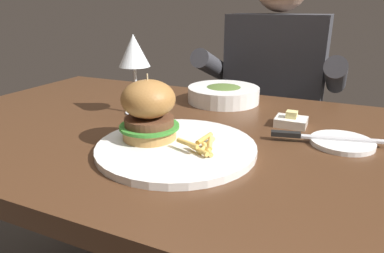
{
  "coord_description": "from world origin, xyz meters",
  "views": [
    {
      "loc": [
        0.23,
        -0.67,
        1.01
      ],
      "look_at": [
        -0.03,
        -0.09,
        0.78
      ],
      "focal_mm": 32.0,
      "sensor_mm": 36.0,
      "label": 1
    }
  ],
  "objects_px": {
    "bread_plate": "(342,142)",
    "butter_dish": "(291,121)",
    "main_plate": "(176,148)",
    "soup_bowl": "(223,94)",
    "wine_glass": "(134,53)",
    "diner_person": "(271,122)",
    "table_knife": "(316,137)",
    "burger_sandwich": "(149,110)"
  },
  "relations": [
    {
      "from": "main_plate",
      "to": "table_knife",
      "type": "height_order",
      "value": "table_knife"
    },
    {
      "from": "main_plate",
      "to": "wine_glass",
      "type": "distance_m",
      "value": 0.31
    },
    {
      "from": "main_plate",
      "to": "wine_glass",
      "type": "relative_size",
      "value": 1.54
    },
    {
      "from": "butter_dish",
      "to": "diner_person",
      "type": "height_order",
      "value": "diner_person"
    },
    {
      "from": "main_plate",
      "to": "wine_glass",
      "type": "bearing_deg",
      "value": 139.08
    },
    {
      "from": "main_plate",
      "to": "table_knife",
      "type": "bearing_deg",
      "value": 32.7
    },
    {
      "from": "burger_sandwich",
      "to": "main_plate",
      "type": "bearing_deg",
      "value": -7.75
    },
    {
      "from": "butter_dish",
      "to": "diner_person",
      "type": "xyz_separation_m",
      "value": [
        -0.15,
        0.54,
        -0.19
      ]
    },
    {
      "from": "diner_person",
      "to": "table_knife",
      "type": "bearing_deg",
      "value": -71.27
    },
    {
      "from": "bread_plate",
      "to": "diner_person",
      "type": "height_order",
      "value": "diner_person"
    },
    {
      "from": "main_plate",
      "to": "soup_bowl",
      "type": "distance_m",
      "value": 0.38
    },
    {
      "from": "burger_sandwich",
      "to": "wine_glass",
      "type": "bearing_deg",
      "value": 129.81
    },
    {
      "from": "soup_bowl",
      "to": "butter_dish",
      "type": "bearing_deg",
      "value": -32.32
    },
    {
      "from": "main_plate",
      "to": "bread_plate",
      "type": "distance_m",
      "value": 0.34
    },
    {
      "from": "wine_glass",
      "to": "bread_plate",
      "type": "height_order",
      "value": "wine_glass"
    },
    {
      "from": "wine_glass",
      "to": "table_knife",
      "type": "distance_m",
      "value": 0.47
    },
    {
      "from": "main_plate",
      "to": "burger_sandwich",
      "type": "distance_m",
      "value": 0.09
    },
    {
      "from": "soup_bowl",
      "to": "diner_person",
      "type": "relative_size",
      "value": 0.18
    },
    {
      "from": "wine_glass",
      "to": "soup_bowl",
      "type": "relative_size",
      "value": 0.97
    },
    {
      "from": "main_plate",
      "to": "burger_sandwich",
      "type": "bearing_deg",
      "value": 172.25
    },
    {
      "from": "bread_plate",
      "to": "butter_dish",
      "type": "height_order",
      "value": "butter_dish"
    },
    {
      "from": "main_plate",
      "to": "wine_glass",
      "type": "height_order",
      "value": "wine_glass"
    },
    {
      "from": "main_plate",
      "to": "bread_plate",
      "type": "relative_size",
      "value": 2.47
    },
    {
      "from": "diner_person",
      "to": "main_plate",
      "type": "bearing_deg",
      "value": -92.32
    },
    {
      "from": "wine_glass",
      "to": "soup_bowl",
      "type": "distance_m",
      "value": 0.3
    },
    {
      "from": "table_knife",
      "to": "bread_plate",
      "type": "bearing_deg",
      "value": 13.16
    },
    {
      "from": "main_plate",
      "to": "butter_dish",
      "type": "bearing_deg",
      "value": 53.71
    },
    {
      "from": "wine_glass",
      "to": "diner_person",
      "type": "relative_size",
      "value": 0.17
    },
    {
      "from": "bread_plate",
      "to": "butter_dish",
      "type": "bearing_deg",
      "value": 146.55
    },
    {
      "from": "bread_plate",
      "to": "table_knife",
      "type": "distance_m",
      "value": 0.05
    },
    {
      "from": "main_plate",
      "to": "table_knife",
      "type": "relative_size",
      "value": 1.4
    },
    {
      "from": "burger_sandwich",
      "to": "table_knife",
      "type": "xyz_separation_m",
      "value": [
        0.31,
        0.15,
        -0.06
      ]
    },
    {
      "from": "wine_glass",
      "to": "bread_plate",
      "type": "bearing_deg",
      "value": -1.26
    },
    {
      "from": "main_plate",
      "to": "soup_bowl",
      "type": "xyz_separation_m",
      "value": [
        -0.04,
        0.38,
        0.02
      ]
    },
    {
      "from": "wine_glass",
      "to": "table_knife",
      "type": "bearing_deg",
      "value": -2.87
    },
    {
      "from": "burger_sandwich",
      "to": "bread_plate",
      "type": "height_order",
      "value": "burger_sandwich"
    },
    {
      "from": "wine_glass",
      "to": "diner_person",
      "type": "xyz_separation_m",
      "value": [
        0.24,
        0.61,
        -0.33
      ]
    },
    {
      "from": "table_knife",
      "to": "wine_glass",
      "type": "bearing_deg",
      "value": 177.13
    },
    {
      "from": "burger_sandwich",
      "to": "bread_plate",
      "type": "distance_m",
      "value": 0.4
    },
    {
      "from": "main_plate",
      "to": "table_knife",
      "type": "distance_m",
      "value": 0.29
    },
    {
      "from": "bread_plate",
      "to": "diner_person",
      "type": "xyz_separation_m",
      "value": [
        -0.26,
        0.62,
        -0.18
      ]
    },
    {
      "from": "butter_dish",
      "to": "soup_bowl",
      "type": "xyz_separation_m",
      "value": [
        -0.22,
        0.14,
        0.01
      ]
    }
  ]
}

